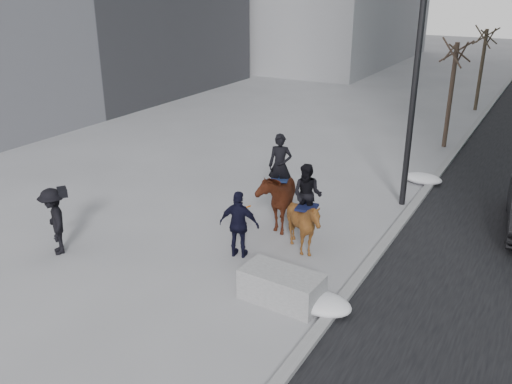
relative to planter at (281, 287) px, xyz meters
The scene contains 11 objects.
ground 2.04m from the planter, 154.71° to the left, with size 120.00×120.00×0.00m, color gray.
curb 10.93m from the planter, 83.80° to the left, with size 0.25×90.00×0.12m, color gray.
planter is the anchor object (origin of this frame).
tree_near 13.89m from the planter, 87.58° to the left, with size 1.20×1.20×4.71m, color #382B21, non-canonical shape.
tree_far 21.53m from the planter, 88.45° to the left, with size 1.20×1.20×4.63m, color #382A21, non-canonical shape.
mounted_left 4.03m from the planter, 119.04° to the left, with size 1.54×2.23×2.63m.
mounted_right 2.46m from the planter, 103.42° to the left, with size 1.40×1.53×2.34m.
feeder 2.34m from the planter, 145.09° to the left, with size 1.10×0.97×1.75m.
camera_crew 6.11m from the planter, behind, with size 1.30×1.18×1.75m.
lamppost 8.19m from the planter, 83.36° to the left, with size 0.25×0.80×9.09m.
snow_piles 4.13m from the planter, 77.70° to the left, with size 1.39×9.66×0.35m.
Camera 1 is at (6.39, -9.96, 6.63)m, focal length 38.00 mm.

